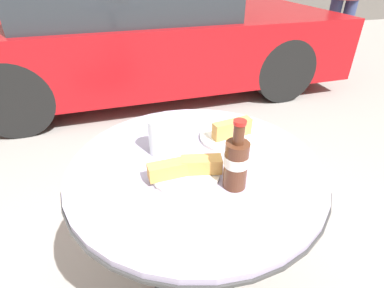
{
  "coord_description": "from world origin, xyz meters",
  "views": [
    {
      "loc": [
        -0.23,
        -0.72,
        1.32
      ],
      "look_at": [
        0.0,
        0.04,
        0.82
      ],
      "focal_mm": 28.0,
      "sensor_mm": 36.0,
      "label": 1
    }
  ],
  "objects_px": {
    "bistro_table": "(195,201)",
    "lunch_plate_near": "(231,134)",
    "cola_bottle_left": "(236,162)",
    "lunch_plate_far": "(186,170)",
    "parked_car": "(143,33)",
    "drinking_glass": "(159,138)"
  },
  "relations": [
    {
      "from": "cola_bottle_left",
      "to": "drinking_glass",
      "type": "bearing_deg",
      "value": 126.16
    },
    {
      "from": "drinking_glass",
      "to": "lunch_plate_near",
      "type": "height_order",
      "value": "drinking_glass"
    },
    {
      "from": "lunch_plate_far",
      "to": "bistro_table",
      "type": "bearing_deg",
      "value": 46.84
    },
    {
      "from": "bistro_table",
      "to": "lunch_plate_near",
      "type": "bearing_deg",
      "value": 33.66
    },
    {
      "from": "bistro_table",
      "to": "lunch_plate_far",
      "type": "relative_size",
      "value": 3.62
    },
    {
      "from": "bistro_table",
      "to": "parked_car",
      "type": "height_order",
      "value": "parked_car"
    },
    {
      "from": "bistro_table",
      "to": "lunch_plate_near",
      "type": "height_order",
      "value": "lunch_plate_near"
    },
    {
      "from": "cola_bottle_left",
      "to": "lunch_plate_far",
      "type": "bearing_deg",
      "value": 145.23
    },
    {
      "from": "cola_bottle_left",
      "to": "parked_car",
      "type": "xyz_separation_m",
      "value": [
        0.16,
        2.77,
        -0.23
      ]
    },
    {
      "from": "lunch_plate_near",
      "to": "parked_car",
      "type": "relative_size",
      "value": 0.05
    },
    {
      "from": "bistro_table",
      "to": "parked_car",
      "type": "xyz_separation_m",
      "value": [
        0.24,
        2.64,
        0.01
      ]
    },
    {
      "from": "bistro_table",
      "to": "drinking_glass",
      "type": "relative_size",
      "value": 6.68
    },
    {
      "from": "bistro_table",
      "to": "drinking_glass",
      "type": "bearing_deg",
      "value": 133.48
    },
    {
      "from": "bistro_table",
      "to": "parked_car",
      "type": "bearing_deg",
      "value": 84.91
    },
    {
      "from": "lunch_plate_near",
      "to": "parked_car",
      "type": "distance_m",
      "value": 2.53
    },
    {
      "from": "drinking_glass",
      "to": "lunch_plate_near",
      "type": "xyz_separation_m",
      "value": [
        0.26,
        0.01,
        -0.04
      ]
    },
    {
      "from": "bistro_table",
      "to": "cola_bottle_left",
      "type": "height_order",
      "value": "cola_bottle_left"
    },
    {
      "from": "lunch_plate_far",
      "to": "cola_bottle_left",
      "type": "bearing_deg",
      "value": -34.77
    },
    {
      "from": "cola_bottle_left",
      "to": "parked_car",
      "type": "relative_size",
      "value": 0.05
    },
    {
      "from": "drinking_glass",
      "to": "lunch_plate_near",
      "type": "relative_size",
      "value": 0.55
    },
    {
      "from": "cola_bottle_left",
      "to": "drinking_glass",
      "type": "height_order",
      "value": "cola_bottle_left"
    },
    {
      "from": "lunch_plate_near",
      "to": "bistro_table",
      "type": "bearing_deg",
      "value": -146.34
    }
  ]
}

